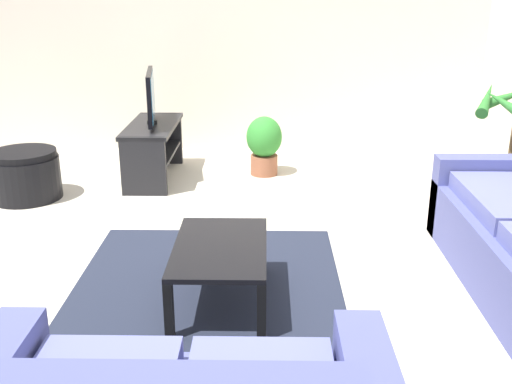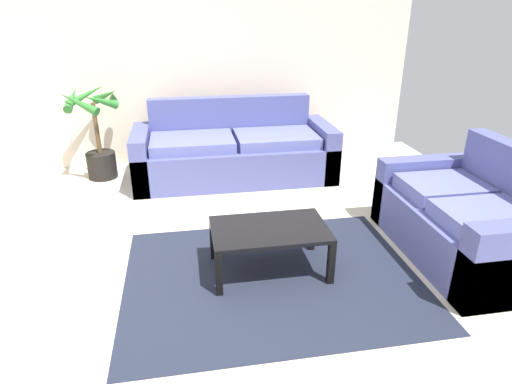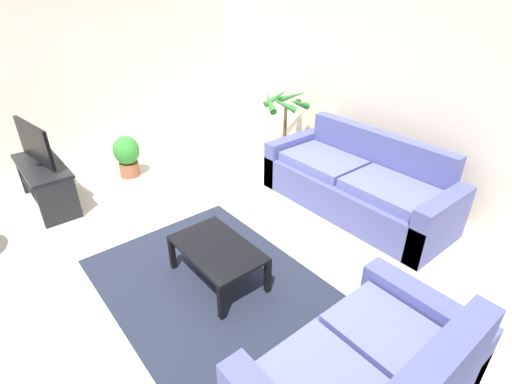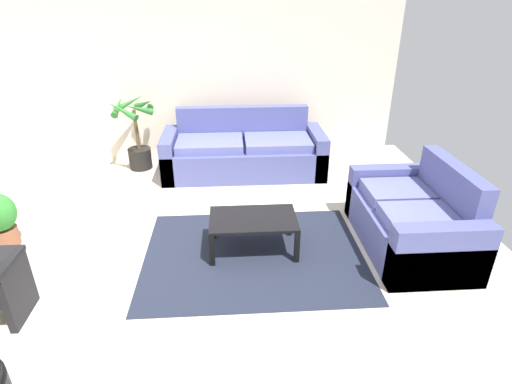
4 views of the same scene
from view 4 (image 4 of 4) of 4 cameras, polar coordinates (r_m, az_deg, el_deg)
ground_plane at (r=4.05m, az=-9.48°, el=-10.35°), size 6.60×6.60×0.00m
wall_back at (r=6.34m, az=-8.10°, el=16.55°), size 6.00×0.06×2.70m
couch_main at (r=5.91m, az=-1.73°, el=5.54°), size 2.29×0.90×0.90m
couch_loveseat at (r=4.45m, az=21.14°, el=-3.72°), size 0.90×1.49×0.90m
coffee_table at (r=4.07m, az=-0.41°, el=-4.27°), size 0.87×0.55×0.37m
area_rug at (r=4.16m, az=-0.31°, el=-8.73°), size 2.20×1.70×0.01m
potted_palm at (r=6.24m, az=-16.39°, el=7.52°), size 0.65×0.73×1.08m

